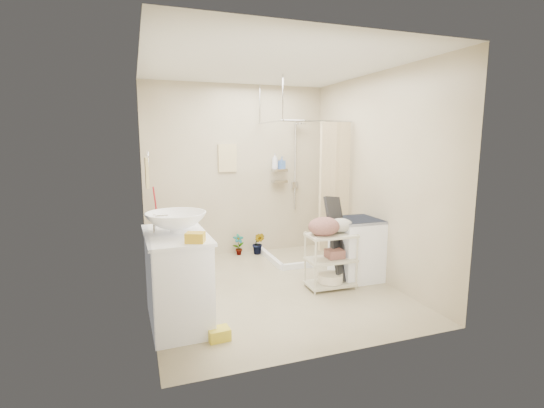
{
  "coord_description": "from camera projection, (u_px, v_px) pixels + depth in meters",
  "views": [
    {
      "loc": [
        -1.51,
        -4.3,
        1.77
      ],
      "look_at": [
        0.1,
        0.25,
        0.98
      ],
      "focal_mm": 26.0,
      "sensor_mm": 36.0,
      "label": 1
    }
  ],
  "objects": [
    {
      "name": "wall_left",
      "position": [
        145.0,
        186.0,
        4.11
      ],
      "size": [
        0.04,
        3.2,
        2.6
      ],
      "primitive_type": "cube",
      "color": "#C0B495",
      "rests_on": "ground"
    },
    {
      "name": "floor_basket",
      "position": [
        219.0,
        332.0,
        3.52
      ],
      "size": [
        0.29,
        0.24,
        0.15
      ],
      "primitive_type": "cube",
      "rotation": [
        0.0,
        0.0,
        0.08
      ],
      "color": "yellow",
      "rests_on": "ground"
    },
    {
      "name": "hanging_towel",
      "position": [
        227.0,
        158.0,
        5.96
      ],
      "size": [
        0.28,
        0.03,
        0.42
      ],
      "primitive_type": "cube",
      "color": "beige",
      "rests_on": "wall_back"
    },
    {
      "name": "ceiling",
      "position": [
        271.0,
        64.0,
        4.36
      ],
      "size": [
        2.8,
        3.2,
        0.04
      ],
      "primitive_type": "cube",
      "color": "silver",
      "rests_on": "ground"
    },
    {
      "name": "toilet",
      "position": [
        178.0,
        255.0,
        4.9
      ],
      "size": [
        0.73,
        0.47,
        0.71
      ],
      "primitive_type": "imported",
      "rotation": [
        0.0,
        0.0,
        1.47
      ],
      "color": "white",
      "rests_on": "ground"
    },
    {
      "name": "potted_plant_b",
      "position": [
        258.0,
        243.0,
        6.15
      ],
      "size": [
        0.24,
        0.23,
        0.35
      ],
      "primitive_type": "imported",
      "rotation": [
        0.0,
        0.0,
        -0.58
      ],
      "color": "brown",
      "rests_on": "ground"
    },
    {
      "name": "ironing_board",
      "position": [
        338.0,
        239.0,
        4.9
      ],
      "size": [
        0.32,
        0.23,
        1.11
      ],
      "primitive_type": null,
      "rotation": [
        0.0,
        0.0,
        0.49
      ],
      "color": "black",
      "rests_on": "ground"
    },
    {
      "name": "wall_back",
      "position": [
        237.0,
        171.0,
        6.06
      ],
      "size": [
        2.8,
        0.04,
        2.6
      ],
      "primitive_type": "cube",
      "color": "#C0B495",
      "rests_on": "ground"
    },
    {
      "name": "mop",
      "position": [
        155.0,
        225.0,
        5.69
      ],
      "size": [
        0.13,
        0.13,
        1.12
      ],
      "primitive_type": null,
      "rotation": [
        0.0,
        0.0,
        0.2
      ],
      "color": "#B51B25",
      "rests_on": "ground"
    },
    {
      "name": "laundry_rack",
      "position": [
        331.0,
        256.0,
        4.72
      ],
      "size": [
        0.59,
        0.35,
        0.8
      ],
      "primitive_type": null,
      "rotation": [
        0.0,
        0.0,
        -0.02
      ],
      "color": "beige",
      "rests_on": "ground"
    },
    {
      "name": "wall_front",
      "position": [
        339.0,
        201.0,
        3.08
      ],
      "size": [
        2.8,
        0.04,
        2.6
      ],
      "primitive_type": "cube",
      "color": "#C0B495",
      "rests_on": "ground"
    },
    {
      "name": "shower",
      "position": [
        302.0,
        189.0,
        5.87
      ],
      "size": [
        1.1,
        1.1,
        2.1
      ],
      "primitive_type": null,
      "color": "white",
      "rests_on": "ground"
    },
    {
      "name": "floor",
      "position": [
        271.0,
        287.0,
        4.78
      ],
      "size": [
        3.2,
        3.2,
        0.0
      ],
      "primitive_type": "plane",
      "color": "tan",
      "rests_on": "ground"
    },
    {
      "name": "wall_right",
      "position": [
        374.0,
        177.0,
        5.03
      ],
      "size": [
        0.04,
        3.2,
        2.6
      ],
      "primitive_type": "cube",
      "color": "#C0B495",
      "rests_on": "ground"
    },
    {
      "name": "shampoo_bottle_a",
      "position": [
        275.0,
        161.0,
        6.15
      ],
      "size": [
        0.12,
        0.12,
        0.25
      ],
      "primitive_type": "imported",
      "rotation": [
        0.0,
        0.0,
        -0.34
      ],
      "color": "silver",
      "rests_on": "shower"
    },
    {
      "name": "sink",
      "position": [
        176.0,
        222.0,
        3.75
      ],
      "size": [
        0.58,
        0.58,
        0.2
      ],
      "primitive_type": "imported",
      "rotation": [
        0.0,
        0.0,
        -0.01
      ],
      "color": "white",
      "rests_on": "vanity"
    },
    {
      "name": "tp_holder",
      "position": [
        151.0,
        238.0,
        4.27
      ],
      "size": [
        0.08,
        0.12,
        0.14
      ],
      "primitive_type": null,
      "color": "white",
      "rests_on": "wall_left"
    },
    {
      "name": "washing_machine",
      "position": [
        356.0,
        249.0,
        5.04
      ],
      "size": [
        0.54,
        0.56,
        0.79
      ],
      "primitive_type": "cube",
      "rotation": [
        0.0,
        0.0,
        -0.01
      ],
      "color": "white",
      "rests_on": "ground"
    },
    {
      "name": "shampoo_bottle_b",
      "position": [
        282.0,
        163.0,
        6.2
      ],
      "size": [
        0.11,
        0.11,
        0.19
      ],
      "primitive_type": "imported",
      "rotation": [
        0.0,
        0.0,
        0.29
      ],
      "color": "#4369AD",
      "rests_on": "shower"
    },
    {
      "name": "counter_basket",
      "position": [
        195.0,
        237.0,
        3.39
      ],
      "size": [
        0.19,
        0.17,
        0.09
      ],
      "primitive_type": "cube",
      "rotation": [
        0.0,
        0.0,
        -0.38
      ],
      "color": "gold",
      "rests_on": "vanity"
    },
    {
      "name": "towel_ring",
      "position": [
        147.0,
        171.0,
        3.91
      ],
      "size": [
        0.04,
        0.22,
        0.34
      ],
      "primitive_type": null,
      "color": "beige",
      "rests_on": "wall_left"
    },
    {
      "name": "potted_plant_a",
      "position": [
        238.0,
        245.0,
        6.11
      ],
      "size": [
        0.18,
        0.12,
        0.33
      ],
      "primitive_type": "imported",
      "rotation": [
        0.0,
        0.0,
        0.04
      ],
      "color": "brown",
      "rests_on": "ground"
    },
    {
      "name": "vanity",
      "position": [
        177.0,
        278.0,
        3.81
      ],
      "size": [
        0.6,
        1.03,
        0.9
      ],
      "primitive_type": "cube",
      "rotation": [
        0.0,
        0.0,
        0.03
      ],
      "color": "white",
      "rests_on": "ground"
    }
  ]
}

